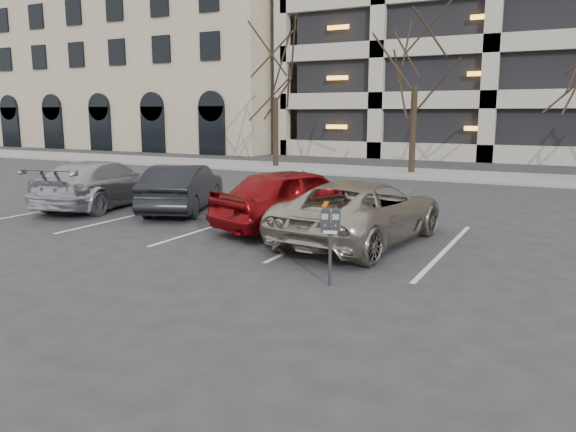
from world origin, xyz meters
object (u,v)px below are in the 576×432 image
car_silver (102,184)px  tree_a (275,53)px  tree_b (417,29)px  suv_silver (361,212)px  parking_meter (330,228)px  car_dark (183,188)px  car_red (297,198)px

car_silver → tree_a: bearing=-94.2°
tree_b → suv_silver: size_ratio=1.73×
tree_b → parking_meter: bearing=-79.2°
parking_meter → suv_silver: 3.26m
tree_b → car_silver: 15.28m
tree_a → car_dark: 13.92m
car_dark → car_silver: size_ratio=0.85×
tree_b → car_silver: size_ratio=1.84×
parking_meter → car_silver: (-9.06, 4.07, -0.27)m
parking_meter → car_red: bearing=105.4°
parking_meter → car_dark: 7.92m
tree_b → car_silver: tree_b is taller
car_dark → car_silver: bearing=-10.5°
tree_a → tree_b: 7.03m
car_silver → suv_silver: bearing=164.7°
tree_a → suv_silver: 17.56m
car_dark → suv_silver: bearing=145.3°
car_red → car_silver: size_ratio=0.92×
tree_b → parking_meter: 18.14m
tree_b → car_dark: tree_b is taller
tree_b → parking_meter: tree_b is taller
tree_a → car_dark: tree_a is taller
car_red → car_dark: (-3.94, 0.67, -0.08)m
car_red → car_dark: bearing=11.0°
car_red → car_silver: (-6.53, 0.17, -0.06)m
car_red → car_silver: bearing=19.2°
car_dark → car_silver: car_silver is taller
tree_a → suv_silver: (9.61, -13.83, -4.97)m
tree_a → car_red: bearing=-59.6°
tree_a → suv_silver: tree_a is taller
tree_b → suv_silver: 15.17m
parking_meter → car_silver: bearing=138.3°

